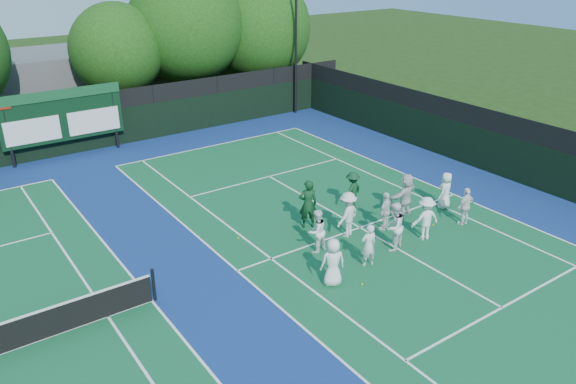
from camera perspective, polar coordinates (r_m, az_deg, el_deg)
ground at (r=21.28m, az=9.11°, el=-4.63°), size 120.00×120.00×0.00m
court_apron at (r=18.87m, az=-6.55°, el=-8.45°), size 34.00×32.00×0.01m
near_court at (r=21.91m, az=7.32°, el=-3.61°), size 11.05×23.85×0.01m
back_fence at (r=31.34m, az=-20.16°, el=6.26°), size 34.00×0.08×3.00m
divider_fence_right at (r=27.86m, az=21.43°, el=3.98°), size 0.08×32.00×3.00m
scoreboard at (r=30.50m, az=-21.98°, el=7.18°), size 6.00×0.21×3.55m
clubhouse at (r=39.72m, az=-18.00°, el=10.99°), size 18.00×6.00×4.00m
light_pole_right at (r=35.83m, az=0.83°, el=17.82°), size 1.20×0.30×10.12m
tree_c at (r=35.03m, az=-16.78°, el=13.48°), size 5.36×5.36×7.17m
tree_d at (r=36.53m, az=-10.15°, el=16.09°), size 7.09×7.09×9.08m
tree_e at (r=39.03m, az=-3.05°, el=16.09°), size 7.18×7.18×8.60m
tennis_ball_0 at (r=18.42m, az=7.53°, el=-9.28°), size 0.07×0.07×0.07m
tennis_ball_2 at (r=22.61m, az=14.53°, el=-3.24°), size 0.07×0.07×0.07m
tennis_ball_3 at (r=21.02m, az=-5.07°, el=-4.68°), size 0.07×0.07×0.07m
tennis_ball_5 at (r=24.06m, az=9.70°, el=-1.10°), size 0.07×0.07×0.07m
player_front_0 at (r=17.96m, az=4.58°, el=-7.13°), size 0.93×0.76×1.63m
player_front_1 at (r=19.13m, az=8.19°, el=-5.39°), size 0.63×0.48×1.55m
player_front_2 at (r=20.20m, az=10.69°, el=-3.47°), size 1.07×0.95×1.82m
player_front_3 at (r=21.20m, az=13.80°, el=-2.62°), size 1.21×0.88×1.68m
player_front_4 at (r=22.76m, az=17.60°, el=-1.38°), size 0.91×0.39×1.54m
player_back_0 at (r=19.80m, az=2.93°, el=-3.98°), size 0.86×0.71×1.61m
player_back_1 at (r=20.90m, az=6.07°, el=-2.29°), size 1.28×0.97×1.76m
player_back_2 at (r=21.64m, az=9.89°, el=-1.90°), size 0.97×0.68×1.53m
player_back_3 at (r=22.86m, az=11.86°, el=-0.28°), size 1.75×0.92×1.80m
player_back_4 at (r=23.98m, az=15.71°, el=0.16°), size 0.86×0.69×1.54m
coach_left at (r=21.38m, az=2.04°, el=-1.23°), size 0.85×0.72×1.97m
coach_right at (r=23.22m, az=6.55°, el=0.19°), size 1.12×0.80×1.57m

